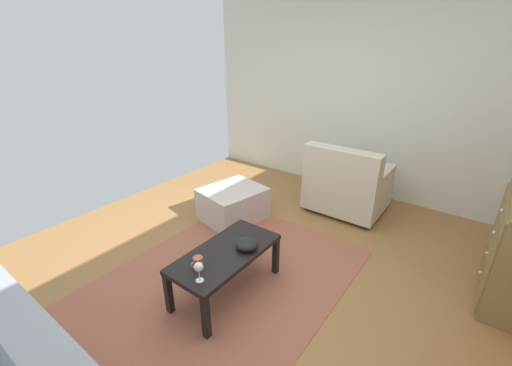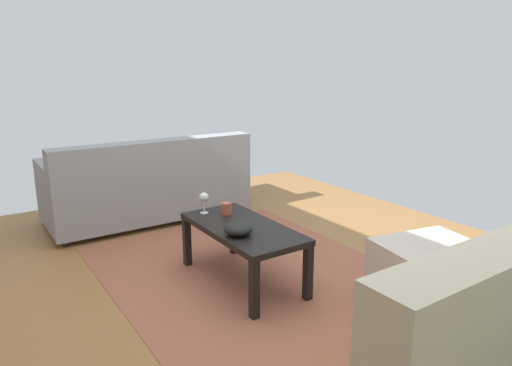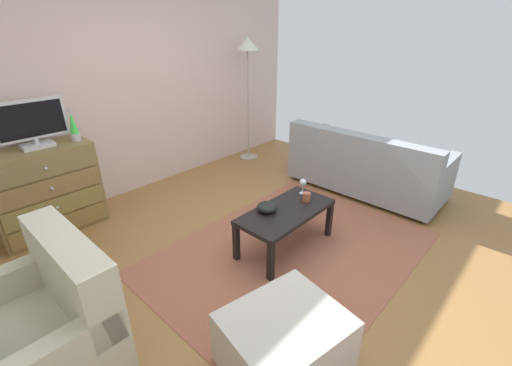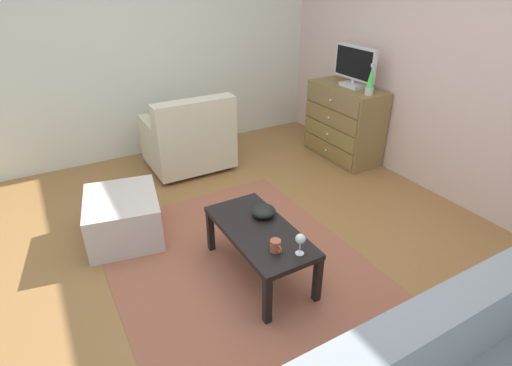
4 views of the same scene
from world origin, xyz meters
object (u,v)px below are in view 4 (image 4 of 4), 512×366
Objects in this scene: wine_glass at (300,240)px; bowl_decorative at (264,211)px; dresser at (344,123)px; tv at (355,66)px; lava_lamp at (370,81)px; coffee_table at (260,235)px; ottoman at (124,217)px; mug at (276,246)px; armchair at (189,140)px.

bowl_decorative is (-0.52, 0.03, -0.07)m from wine_glass.
dresser is 6.18× the size of wine_glass.
lava_lamp is (0.34, -0.07, -0.09)m from tv.
ottoman is (-1.01, -0.78, -0.16)m from coffee_table.
mug is (1.67, -2.03, 0.01)m from dresser.
wine_glass is at bearing -3.36° from bowl_decorative.
tv reaches higher than ottoman.
ottoman is (-1.28, -0.75, -0.26)m from mug.
coffee_table is (1.34, -2.02, -0.77)m from tv.
dresser reaches higher than ottoman.
lava_lamp reaches higher than ottoman.
lava_lamp is at bearing 117.28° from coffee_table.
lava_lamp is at bearing 115.30° from bowl_decorative.
bowl_decorative reaches higher than ottoman.
dresser is at bearing 97.91° from ottoman.
lava_lamp is 2.44m from mug.
dresser is 2.26m from bowl_decorative.
dresser reaches higher than armchair.
wine_glass is 2.41m from armchair.
mug is at bearing -130.87° from wine_glass.
armchair is at bearing -109.44° from dresser.
tv is 5.43× the size of mug.
wine_glass is 0.53m from bowl_decorative.
mug is at bearing -50.58° from dresser.
wine_glass is 0.18m from mug.
lava_lamp is at bearing -11.32° from tv.
mug reaches higher than coffee_table.
coffee_table is at bearing -56.36° from tv.
lava_lamp is at bearing -6.45° from dresser.
dresser is at bearing 129.42° from mug.
armchair is at bearing -110.57° from tv.
lava_lamp is 0.47× the size of ottoman.
lava_lamp is 2.30m from coffee_table.
coffee_table is at bearing -39.87° from bowl_decorative.
coffee_table is at bearing 172.79° from mug.
coffee_table is 8.52× the size of mug.
tv reaches higher than wine_glass.
lava_lamp is 0.36× the size of armchair.
ottoman is at bearing -45.03° from armchair.
tv is at bearing 128.27° from mug.
dresser reaches higher than coffee_table.
dresser is at bearing 123.69° from bowl_decorative.
dresser is 0.71m from lava_lamp.
bowl_decorative is 0.21× the size of armchair.
bowl_decorative is at bearing -3.42° from armchair.
tv is 0.64× the size of coffee_table.
coffee_table is 2.03m from armchair.
coffee_table is at bearing -6.45° from armchair.
dresser is 1.39× the size of ottoman.
coffee_table is 1.29m from ottoman.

